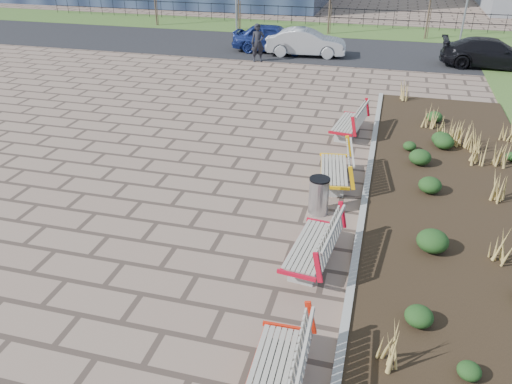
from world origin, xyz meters
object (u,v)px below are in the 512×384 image
(pedestrian, at_px, (258,43))
(car_black, at_px, (491,53))
(bench_c, at_px, (334,168))
(car_silver, at_px, (306,42))
(bench_d, at_px, (348,121))
(litter_bin, at_px, (319,196))
(bench_b, at_px, (311,244))
(bench_a, at_px, (273,371))
(car_blue, at_px, (273,38))

(pedestrian, relative_size, car_black, 0.40)
(bench_c, bearing_deg, car_silver, 94.93)
(bench_d, relative_size, litter_bin, 2.25)
(bench_b, distance_m, car_silver, 18.75)
(litter_bin, bearing_deg, pedestrian, 110.40)
(bench_a, height_order, bench_d, same)
(bench_a, relative_size, bench_b, 1.00)
(bench_c, xyz_separation_m, bench_d, (0.00, 3.75, 0.00))
(litter_bin, xyz_separation_m, pedestrian, (-5.37, 14.45, 0.48))
(car_silver, xyz_separation_m, car_black, (9.23, -0.09, -0.00))
(litter_bin, relative_size, car_black, 0.20)
(bench_a, distance_m, litter_bin, 5.59)
(litter_bin, bearing_deg, bench_c, 84.22)
(bench_b, height_order, car_blue, car_blue)
(bench_a, relative_size, litter_bin, 2.25)
(bench_a, relative_size, car_silver, 0.50)
(bench_c, bearing_deg, car_black, 60.08)
(car_blue, bearing_deg, litter_bin, -163.25)
(car_black, bearing_deg, bench_b, 163.23)
(bench_d, relative_size, car_black, 0.44)
(bench_b, xyz_separation_m, litter_bin, (-0.17, 2.13, -0.03))
(bench_b, relative_size, bench_c, 1.00)
(bench_d, bearing_deg, bench_a, -82.14)
(car_silver, height_order, car_black, car_silver)
(car_silver, bearing_deg, bench_d, -167.71)
(bench_b, xyz_separation_m, car_silver, (-3.36, 18.45, 0.22))
(bench_b, relative_size, litter_bin, 2.25)
(bench_c, relative_size, litter_bin, 2.25)
(bench_c, relative_size, bench_d, 1.00)
(car_black, bearing_deg, bench_d, 152.51)
(bench_c, bearing_deg, pedestrian, 105.40)
(bench_b, distance_m, car_blue, 19.61)
(litter_bin, distance_m, car_blue, 17.52)
(pedestrian, height_order, car_black, pedestrian)
(pedestrian, distance_m, car_silver, 2.88)
(car_blue, xyz_separation_m, car_black, (11.17, -0.53, -0.05))
(car_blue, xyz_separation_m, car_silver, (1.94, -0.44, -0.05))
(bench_c, height_order, car_blue, car_blue)
(bench_a, distance_m, bench_b, 3.46)
(litter_bin, distance_m, pedestrian, 15.43)
(bench_d, distance_m, pedestrian, 10.63)
(bench_c, height_order, car_black, car_black)
(litter_bin, xyz_separation_m, car_black, (6.04, 16.22, 0.25))
(bench_c, distance_m, car_black, 15.72)
(bench_d, distance_m, litter_bin, 5.40)
(litter_bin, bearing_deg, bench_a, -88.30)
(bench_d, height_order, car_silver, car_silver)
(car_silver, bearing_deg, litter_bin, -173.74)
(car_silver, relative_size, car_black, 0.89)
(car_silver, bearing_deg, bench_a, -176.09)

